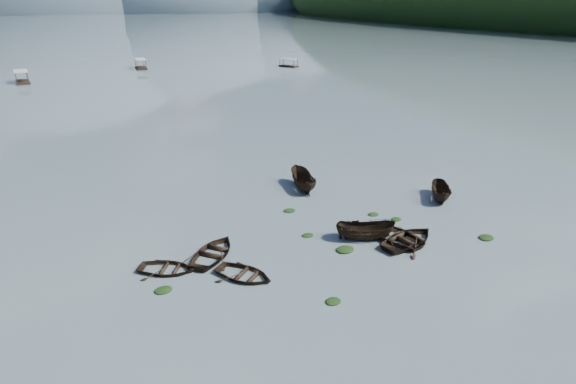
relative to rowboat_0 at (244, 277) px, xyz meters
name	(u,v)px	position (x,y,z in m)	size (l,w,h in m)	color
ground_plane	(363,290)	(6.48, -4.26, 0.00)	(2400.00, 2400.00, 0.00)	slate
haze_mtn_b	(51,11)	(-53.52, 895.74, 0.00)	(520.00, 520.00, 340.00)	#475666
haze_mtn_c	(170,10)	(146.48, 895.74, 0.00)	(520.00, 520.00, 260.00)	#475666
haze_mtn_d	(260,9)	(326.48, 895.74, 0.00)	(520.00, 520.00, 220.00)	#475666
rowboat_0	(244,277)	(0.00, 0.00, 0.00)	(2.91, 4.07, 0.84)	black
rowboat_1	(214,256)	(-1.14, 3.45, 0.00)	(3.33, 4.67, 0.97)	black
rowboat_2	(364,239)	(10.09, 1.27, 0.00)	(1.69, 4.49, 1.73)	black
rowboat_3	(393,238)	(12.16, 0.53, 0.00)	(3.56, 4.98, 1.03)	black
rowboat_4	(409,243)	(12.81, -0.57, 0.00)	(3.55, 4.98, 1.03)	black
rowboat_5	(440,199)	(20.57, 4.99, 0.00)	(1.61, 4.27, 1.65)	black
rowboat_6	(167,271)	(-4.56, 2.72, 0.00)	(2.78, 3.90, 0.81)	black
rowboat_8	(303,188)	(9.98, 12.28, 0.00)	(1.84, 4.89, 1.89)	black
weed_clump_0	(333,302)	(4.15, -4.65, 0.00)	(0.99, 0.81, 0.22)	black
weed_clump_1	(308,236)	(6.31, 3.47, 0.00)	(0.92, 0.74, 0.20)	black
weed_clump_2	(345,251)	(7.86, 0.38, 0.00)	(1.35, 1.08, 0.29)	black
weed_clump_3	(396,220)	(14.31, 3.08, 0.00)	(0.89, 0.76, 0.20)	black
weed_clump_4	(486,238)	(18.75, -2.31, 0.00)	(1.23, 0.98, 0.25)	black
weed_clump_5	(163,291)	(-5.14, 0.57, 0.00)	(1.12, 0.91, 0.24)	black
weed_clump_6	(289,211)	(6.78, 8.10, 0.00)	(1.06, 0.88, 0.22)	black
weed_clump_7	(373,215)	(13.06, 4.60, 0.00)	(0.96, 0.77, 0.21)	black
pontoon_left	(23,83)	(-21.42, 91.94, 0.00)	(2.73, 6.56, 2.52)	black
pontoon_centre	(141,69)	(5.37, 104.91, 0.00)	(2.63, 6.32, 2.42)	black
pontoon_right	(289,67)	(43.23, 92.94, 0.00)	(2.22, 5.34, 2.05)	black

